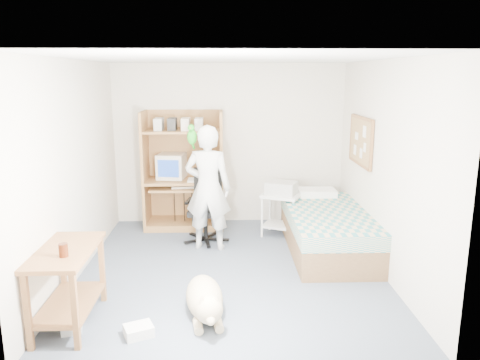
{
  "coord_description": "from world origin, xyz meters",
  "views": [
    {
      "loc": [
        -0.06,
        -5.32,
        2.32
      ],
      "look_at": [
        0.12,
        0.33,
        1.05
      ],
      "focal_mm": 35.0,
      "sensor_mm": 36.0,
      "label": 1
    }
  ],
  "objects_px": {
    "office_chair": "(206,216)",
    "computer_hutch": "(184,175)",
    "bed": "(327,230)",
    "person": "(208,188)",
    "dog": "(205,299)",
    "printer_cart": "(281,208)",
    "side_desk": "(67,275)"
  },
  "relations": [
    {
      "from": "computer_hutch",
      "to": "side_desk",
      "type": "height_order",
      "value": "computer_hutch"
    },
    {
      "from": "side_desk",
      "to": "person",
      "type": "height_order",
      "value": "person"
    },
    {
      "from": "computer_hutch",
      "to": "bed",
      "type": "relative_size",
      "value": 0.89
    },
    {
      "from": "bed",
      "to": "dog",
      "type": "relative_size",
      "value": 1.81
    },
    {
      "from": "bed",
      "to": "office_chair",
      "type": "distance_m",
      "value": 1.7
    },
    {
      "from": "computer_hutch",
      "to": "printer_cart",
      "type": "bearing_deg",
      "value": -19.01
    },
    {
      "from": "bed",
      "to": "person",
      "type": "xyz_separation_m",
      "value": [
        -1.6,
        0.14,
        0.56
      ]
    },
    {
      "from": "side_desk",
      "to": "dog",
      "type": "distance_m",
      "value": 1.32
    },
    {
      "from": "office_chair",
      "to": "person",
      "type": "bearing_deg",
      "value": -73.51
    },
    {
      "from": "person",
      "to": "dog",
      "type": "relative_size",
      "value": 1.51
    },
    {
      "from": "office_chair",
      "to": "computer_hutch",
      "type": "bearing_deg",
      "value": 126.91
    },
    {
      "from": "computer_hutch",
      "to": "person",
      "type": "bearing_deg",
      "value": -67.63
    },
    {
      "from": "side_desk",
      "to": "office_chair",
      "type": "distance_m",
      "value": 2.57
    },
    {
      "from": "office_chair",
      "to": "printer_cart",
      "type": "xyz_separation_m",
      "value": [
        1.09,
        0.18,
        0.06
      ]
    },
    {
      "from": "bed",
      "to": "printer_cart",
      "type": "xyz_separation_m",
      "value": [
        -0.55,
        0.62,
        0.13
      ]
    },
    {
      "from": "computer_hutch",
      "to": "bed",
      "type": "distance_m",
      "value": 2.35
    },
    {
      "from": "office_chair",
      "to": "printer_cart",
      "type": "distance_m",
      "value": 1.1
    },
    {
      "from": "side_desk",
      "to": "office_chair",
      "type": "relative_size",
      "value": 0.98
    },
    {
      "from": "computer_hutch",
      "to": "dog",
      "type": "xyz_separation_m",
      "value": [
        0.43,
        -2.85,
        -0.64
      ]
    },
    {
      "from": "office_chair",
      "to": "person",
      "type": "xyz_separation_m",
      "value": [
        0.04,
        -0.3,
        0.48
      ]
    },
    {
      "from": "computer_hutch",
      "to": "office_chair",
      "type": "relative_size",
      "value": 1.77
    },
    {
      "from": "side_desk",
      "to": "dog",
      "type": "bearing_deg",
      "value": 4.06
    },
    {
      "from": "person",
      "to": "printer_cart",
      "type": "xyz_separation_m",
      "value": [
        1.05,
        0.48,
        -0.43
      ]
    },
    {
      "from": "person",
      "to": "dog",
      "type": "xyz_separation_m",
      "value": [
        0.03,
        -1.87,
        -0.66
      ]
    },
    {
      "from": "side_desk",
      "to": "dog",
      "type": "relative_size",
      "value": 0.89
    },
    {
      "from": "office_chair",
      "to": "printer_cart",
      "type": "relative_size",
      "value": 1.56
    },
    {
      "from": "office_chair",
      "to": "dog",
      "type": "xyz_separation_m",
      "value": [
        0.07,
        -2.17,
        -0.18
      ]
    },
    {
      "from": "bed",
      "to": "printer_cart",
      "type": "height_order",
      "value": "bed"
    },
    {
      "from": "computer_hutch",
      "to": "dog",
      "type": "bearing_deg",
      "value": -81.42
    },
    {
      "from": "bed",
      "to": "side_desk",
      "type": "xyz_separation_m",
      "value": [
        -2.85,
        -1.82,
        0.21
      ]
    },
    {
      "from": "person",
      "to": "dog",
      "type": "height_order",
      "value": "person"
    },
    {
      "from": "bed",
      "to": "side_desk",
      "type": "height_order",
      "value": "side_desk"
    }
  ]
}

